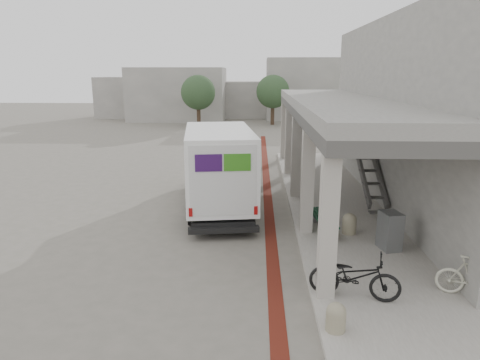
{
  "coord_description": "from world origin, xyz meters",
  "views": [
    {
      "loc": [
        0.56,
        -12.26,
        4.96
      ],
      "look_at": [
        0.01,
        1.1,
        1.6
      ],
      "focal_mm": 32.0,
      "sensor_mm": 36.0,
      "label": 1
    }
  ],
  "objects_px": {
    "bicycle_black": "(355,276)",
    "bicycle_cream": "(475,278)",
    "bench": "(322,221)",
    "utility_cabinet": "(390,231)",
    "fedex_truck": "(218,165)"
  },
  "relations": [
    {
      "from": "fedex_truck",
      "to": "bench",
      "type": "relative_size",
      "value": 3.55
    },
    {
      "from": "bicycle_black",
      "to": "bicycle_cream",
      "type": "distance_m",
      "value": 2.64
    },
    {
      "from": "utility_cabinet",
      "to": "bicycle_black",
      "type": "relative_size",
      "value": 0.55
    },
    {
      "from": "fedex_truck",
      "to": "bench",
      "type": "height_order",
      "value": "fedex_truck"
    },
    {
      "from": "bicycle_cream",
      "to": "fedex_truck",
      "type": "bearing_deg",
      "value": 64.45
    },
    {
      "from": "bicycle_black",
      "to": "bicycle_cream",
      "type": "bearing_deg",
      "value": -74.05
    },
    {
      "from": "bicycle_black",
      "to": "utility_cabinet",
      "type": "bearing_deg",
      "value": -16.02
    },
    {
      "from": "fedex_truck",
      "to": "bicycle_black",
      "type": "relative_size",
      "value": 3.75
    },
    {
      "from": "utility_cabinet",
      "to": "bicycle_black",
      "type": "height_order",
      "value": "utility_cabinet"
    },
    {
      "from": "bicycle_black",
      "to": "bicycle_cream",
      "type": "relative_size",
      "value": 1.24
    },
    {
      "from": "bicycle_cream",
      "to": "bench",
      "type": "bearing_deg",
      "value": 56.45
    },
    {
      "from": "bench",
      "to": "bicycle_black",
      "type": "distance_m",
      "value": 4.1
    },
    {
      "from": "bench",
      "to": "utility_cabinet",
      "type": "height_order",
      "value": "utility_cabinet"
    },
    {
      "from": "bench",
      "to": "bicycle_cream",
      "type": "distance_m",
      "value": 4.85
    },
    {
      "from": "bench",
      "to": "utility_cabinet",
      "type": "distance_m",
      "value": 2.15
    }
  ]
}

